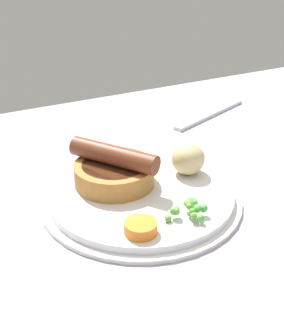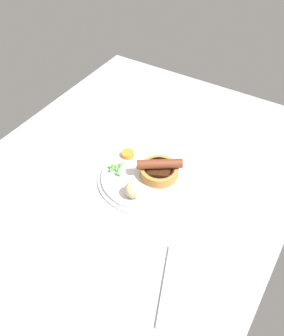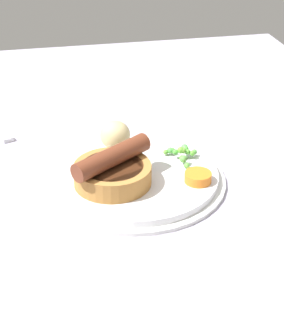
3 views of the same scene
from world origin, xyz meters
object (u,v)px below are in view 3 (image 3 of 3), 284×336
object	(u,v)px
pea_pile	(182,153)
dinner_plate	(134,178)
potato_chunk_0	(115,135)
carrot_slice_0	(198,177)
sausage_pudding	(112,170)

from	to	relation	value
pea_pile	dinner_plate	bearing A→B (deg)	-72.97
potato_chunk_0	carrot_slice_0	world-z (taller)	potato_chunk_0
dinner_plate	sausage_pudding	xyz separation A→B (cm)	(2.06, -3.14, 2.69)
sausage_pudding	pea_pile	bearing A→B (deg)	-11.70
carrot_slice_0	sausage_pudding	bearing A→B (deg)	-99.70
dinner_plate	carrot_slice_0	size ratio (longest dim) A/B	6.98
pea_pile	potato_chunk_0	world-z (taller)	potato_chunk_0
dinner_plate	potato_chunk_0	xyz separation A→B (cm)	(-7.28, -1.27, 2.85)
dinner_plate	carrot_slice_0	xyz separation A→B (cm)	(3.89, 7.55, 1.46)
pea_pile	carrot_slice_0	distance (cm)	6.08
potato_chunk_0	carrot_slice_0	size ratio (longest dim) A/B	1.23
pea_pile	potato_chunk_0	bearing A→B (deg)	-121.46
carrot_slice_0	pea_pile	bearing A→B (deg)	-175.66
dinner_plate	carrot_slice_0	distance (cm)	8.61
sausage_pudding	carrot_slice_0	bearing A→B (deg)	-43.87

